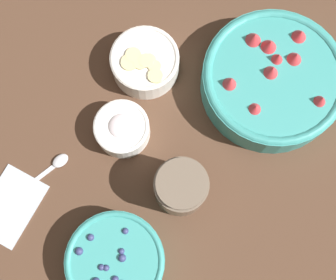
{
  "coord_description": "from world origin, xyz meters",
  "views": [
    {
      "loc": [
        -0.11,
        -0.17,
        0.86
      ],
      "look_at": [
        0.03,
        -0.04,
        0.04
      ],
      "focal_mm": 50.0,
      "sensor_mm": 36.0,
      "label": 1
    }
  ],
  "objects_px": {
    "bowl_cream": "(122,129)",
    "jar_chocolate": "(181,188)",
    "bowl_blueberries": "(116,261)",
    "bowl_strawberries": "(273,79)",
    "bowl_bananas": "(145,62)"
  },
  "relations": [
    {
      "from": "bowl_blueberries",
      "to": "bowl_strawberries",
      "type": "bearing_deg",
      "value": 2.13
    },
    {
      "from": "bowl_cream",
      "to": "jar_chocolate",
      "type": "distance_m",
      "value": 0.15
    },
    {
      "from": "bowl_strawberries",
      "to": "bowl_bananas",
      "type": "relative_size",
      "value": 2.04
    },
    {
      "from": "bowl_blueberries",
      "to": "jar_chocolate",
      "type": "bearing_deg",
      "value": 1.27
    },
    {
      "from": "jar_chocolate",
      "to": "bowl_bananas",
      "type": "bearing_deg",
      "value": 58.38
    },
    {
      "from": "bowl_bananas",
      "to": "bowl_strawberries",
      "type": "bearing_deg",
      "value": -56.0
    },
    {
      "from": "jar_chocolate",
      "to": "bowl_cream",
      "type": "bearing_deg",
      "value": 86.94
    },
    {
      "from": "bowl_strawberries",
      "to": "jar_chocolate",
      "type": "height_order",
      "value": "jar_chocolate"
    },
    {
      "from": "bowl_blueberries",
      "to": "bowl_cream",
      "type": "distance_m",
      "value": 0.24
    },
    {
      "from": "bowl_strawberries",
      "to": "bowl_blueberries",
      "type": "bearing_deg",
      "value": -177.87
    },
    {
      "from": "bowl_cream",
      "to": "jar_chocolate",
      "type": "xyz_separation_m",
      "value": [
        -0.01,
        -0.15,
        0.02
      ]
    },
    {
      "from": "bowl_blueberries",
      "to": "bowl_cream",
      "type": "xyz_separation_m",
      "value": [
        0.18,
        0.16,
        -0.01
      ]
    },
    {
      "from": "bowl_bananas",
      "to": "jar_chocolate",
      "type": "bearing_deg",
      "value": -121.62
    },
    {
      "from": "bowl_cream",
      "to": "bowl_strawberries",
      "type": "bearing_deg",
      "value": -28.75
    },
    {
      "from": "bowl_blueberries",
      "to": "jar_chocolate",
      "type": "distance_m",
      "value": 0.17
    }
  ]
}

